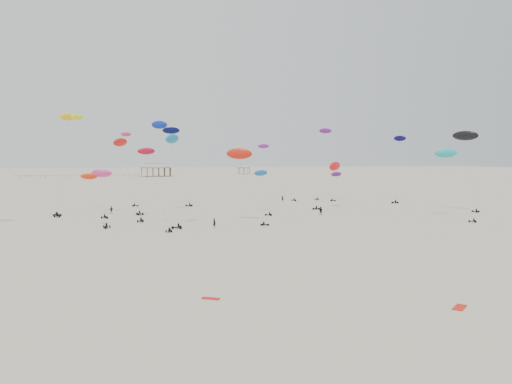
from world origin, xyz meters
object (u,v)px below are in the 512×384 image
object	(u,v)px
rig_9	(173,160)
rig_4	(102,179)
spectator_0	(214,227)
rig_0	(271,159)
pavilion_main	(156,170)
pavilion_small	(244,170)

from	to	relation	value
rig_9	rig_4	bearing A→B (deg)	31.92
spectator_0	rig_0	bearing A→B (deg)	-63.58
pavilion_main	rig_4	size ratio (longest dim) A/B	1.30
pavilion_main	rig_9	distance (m)	259.27
rig_9	pavilion_main	bearing A→B (deg)	2.58
rig_4	rig_0	bearing A→B (deg)	173.86
rig_0	rig_4	size ratio (longest dim) A/B	1.38
rig_0	spectator_0	distance (m)	70.28
rig_4	rig_9	xyz separation A→B (m)	(15.54, -29.26, 4.88)
pavilion_small	spectator_0	bearing A→B (deg)	-103.21
rig_4	spectator_0	xyz separation A→B (m)	(23.31, -31.35, -8.53)
rig_4	rig_9	bearing A→B (deg)	80.76
pavilion_main	pavilion_small	world-z (taller)	pavilion_main
rig_0	rig_9	bearing A→B (deg)	45.00
rig_4	spectator_0	world-z (taller)	rig_4
pavilion_main	rig_4	bearing A→B (deg)	-95.39
pavilion_small	rig_0	distance (m)	232.00
rig_9	pavilion_small	bearing A→B (deg)	-10.82
pavilion_small	rig_0	size ratio (longest dim) A/B	0.40
rig_9	rig_0	bearing A→B (deg)	-27.13
rig_0	pavilion_main	bearing A→B (deg)	-95.21
pavilion_main	spectator_0	bearing A→B (deg)	-89.64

